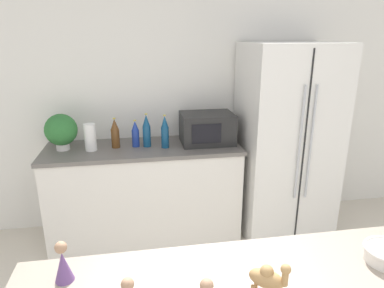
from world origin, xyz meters
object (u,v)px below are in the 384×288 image
object	(u,v)px
refrigerator	(286,141)
back_bottle_0	(165,132)
camel_figurine	(268,278)
back_bottle_1	(115,134)
back_bottle_2	(147,131)
paper_towel_roll	(90,137)
wise_man_figurine_purple	(63,264)
microwave	(207,128)
potted_plant	(61,130)
back_bottle_3	(135,134)

from	to	relation	value
refrigerator	back_bottle_0	size ratio (longest dim) A/B	6.03
refrigerator	camel_figurine	bearing A→B (deg)	-116.11
back_bottle_1	back_bottle_2	xyz separation A→B (m)	(0.28, -0.02, 0.02)
paper_towel_roll	back_bottle_1	bearing A→B (deg)	11.84
wise_man_figurine_purple	back_bottle_2	bearing A→B (deg)	78.73
paper_towel_roll	refrigerator	bearing A→B (deg)	-1.40
microwave	back_bottle_2	world-z (taller)	back_bottle_2
potted_plant	paper_towel_roll	distance (m)	0.26
refrigerator	back_bottle_1	world-z (taller)	refrigerator
refrigerator	potted_plant	world-z (taller)	refrigerator
camel_figurine	wise_man_figurine_purple	bearing A→B (deg)	161.47
potted_plant	back_bottle_1	size ratio (longest dim) A/B	1.18
microwave	camel_figurine	size ratio (longest dim) A/B	2.83
back_bottle_3	camel_figurine	bearing A→B (deg)	-79.22
paper_towel_roll	back_bottle_0	size ratio (longest dim) A/B	0.79
refrigerator	back_bottle_1	distance (m)	1.59
back_bottle_3	potted_plant	bearing A→B (deg)	178.82
potted_plant	back_bottle_3	world-z (taller)	potted_plant
back_bottle_1	paper_towel_roll	bearing A→B (deg)	-168.16
paper_towel_roll	wise_man_figurine_purple	size ratio (longest dim) A/B	1.49
microwave	refrigerator	bearing A→B (deg)	-7.08
refrigerator	wise_man_figurine_purple	size ratio (longest dim) A/B	11.29
microwave	back_bottle_0	world-z (taller)	back_bottle_0
microwave	back_bottle_1	xyz separation A→B (m)	(-0.84, -0.00, -0.01)
wise_man_figurine_purple	camel_figurine	bearing A→B (deg)	-18.53
paper_towel_roll	camel_figurine	world-z (taller)	camel_figurine
paper_towel_roll	wise_man_figurine_purple	bearing A→B (deg)	-86.51
back_bottle_2	wise_man_figurine_purple	world-z (taller)	back_bottle_2
back_bottle_0	microwave	bearing A→B (deg)	11.13
refrigerator	back_bottle_0	xyz separation A→B (m)	(-1.15, 0.01, 0.14)
microwave	back_bottle_0	distance (m)	0.41
paper_towel_roll	back_bottle_3	world-z (taller)	back_bottle_3
back_bottle_2	paper_towel_roll	bearing A→B (deg)	-176.67
back_bottle_2	camel_figurine	distance (m)	2.14
back_bottle_1	back_bottle_2	distance (m)	0.28
refrigerator	camel_figurine	distance (m)	2.28
back_bottle_1	back_bottle_3	bearing A→B (deg)	-0.25
back_bottle_3	camel_figurine	xyz separation A→B (m)	(0.41, -2.13, 0.10)
paper_towel_roll	back_bottle_2	world-z (taller)	back_bottle_2
back_bottle_1	wise_man_figurine_purple	distance (m)	1.91
paper_towel_roll	camel_figurine	size ratio (longest dim) A/B	1.40
back_bottle_3	wise_man_figurine_purple	bearing A→B (deg)	-98.25
back_bottle_0	back_bottle_2	bearing A→B (deg)	159.95
back_bottle_0	back_bottle_1	xyz separation A→B (m)	(-0.44, 0.07, -0.01)
microwave	back_bottle_2	size ratio (longest dim) A/B	1.58
paper_towel_roll	camel_figurine	distance (m)	2.23
back_bottle_2	wise_man_figurine_purple	xyz separation A→B (m)	(-0.38, -1.89, 0.04)
microwave	camel_figurine	bearing A→B (deg)	-96.78
back_bottle_2	back_bottle_0	bearing A→B (deg)	-20.05
back_bottle_3	back_bottle_1	bearing A→B (deg)	179.75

